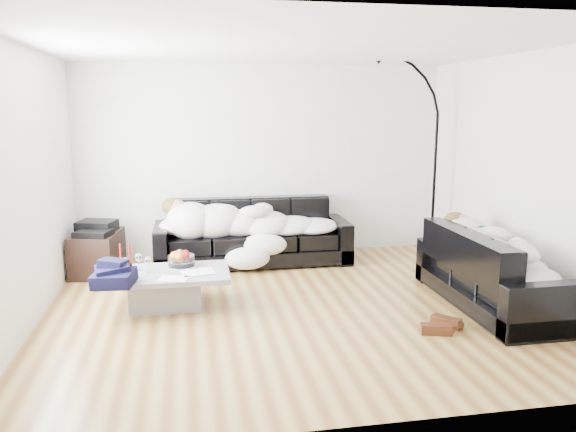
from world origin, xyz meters
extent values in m
plane|color=brown|center=(0.00, 0.00, 0.00)|extent=(5.00, 5.00, 0.00)
cube|color=silver|center=(0.00, 2.25, 1.30)|extent=(5.00, 0.02, 2.60)
cube|color=silver|center=(-2.50, 0.00, 1.30)|extent=(0.02, 4.50, 2.60)
cube|color=silver|center=(2.50, 0.00, 1.30)|extent=(0.02, 4.50, 2.60)
plane|color=white|center=(0.00, 0.00, 2.60)|extent=(5.00, 5.00, 0.00)
cube|color=black|center=(-0.21, 1.74, 0.41)|extent=(2.53, 0.88, 0.83)
cube|color=black|center=(2.03, -0.33, 0.40)|extent=(0.84, 1.95, 0.79)
ellipsoid|color=#0D6151|center=(1.97, 0.28, 0.72)|extent=(0.42, 0.38, 0.20)
cube|color=#939699|center=(-1.29, 0.22, 0.19)|extent=(1.30, 0.77, 0.38)
cylinder|color=white|center=(-1.13, 0.44, 0.46)|extent=(0.36, 0.36, 0.17)
cylinder|color=white|center=(-1.55, 0.34, 0.47)|extent=(0.09, 0.09, 0.18)
cylinder|color=white|center=(-1.67, 0.21, 0.46)|extent=(0.09, 0.09, 0.17)
cylinder|color=white|center=(-1.46, 0.23, 0.46)|extent=(0.09, 0.09, 0.17)
cylinder|color=maroon|center=(-1.74, 0.43, 0.51)|extent=(0.05, 0.05, 0.26)
cylinder|color=maroon|center=(-1.66, 0.50, 0.50)|extent=(0.05, 0.05, 0.25)
cube|color=silver|center=(-0.96, 0.14, 0.38)|extent=(0.37, 0.31, 0.01)
cube|color=silver|center=(-1.20, -0.04, 0.38)|extent=(0.33, 0.27, 0.01)
cube|color=black|center=(-2.16, 1.61, 0.26)|extent=(0.62, 0.82, 0.52)
cube|color=black|center=(-2.16, 1.61, 0.58)|extent=(0.52, 0.45, 0.13)
camera|label=1|loc=(-1.04, -5.42, 2.03)|focal=35.00mm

